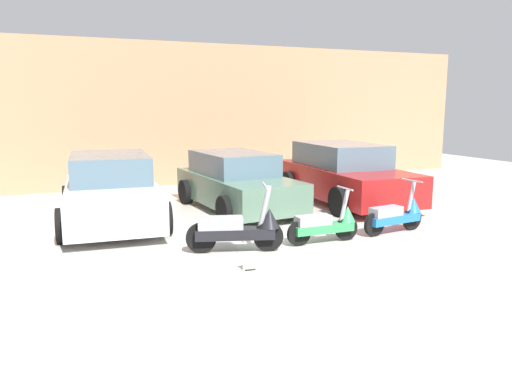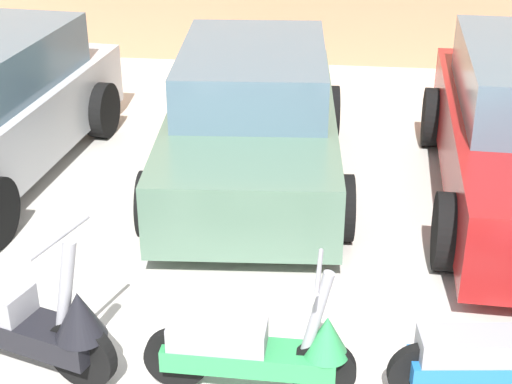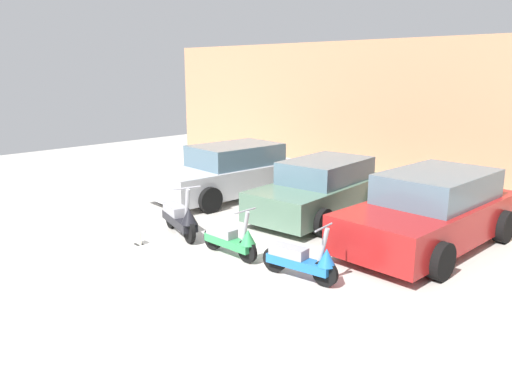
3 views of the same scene
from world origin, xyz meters
The scene contains 9 objects.
ground_plane centered at (0.00, 0.00, 0.00)m, with size 28.00×28.00×0.00m, color beige.
wall_back centered at (0.00, 7.98, 2.07)m, with size 19.60×0.12×4.14m, color tan.
scooter_front_left centered at (-1.04, 0.83, 0.39)m, with size 1.54×0.76×1.11m.
scooter_front_right centered at (0.55, 0.76, 0.34)m, with size 1.36×0.49×0.95m.
scooter_front_center centered at (2.12, 0.85, 0.35)m, with size 1.39×0.50×0.97m.
car_rear_left centered at (-2.69, 3.76, 0.66)m, with size 2.22×4.19×1.38m.
car_rear_center centered at (0.11, 4.02, 0.62)m, with size 2.07×3.93×1.30m.
car_rear_right centered at (2.85, 3.80, 0.68)m, with size 2.16×4.27×1.43m.
placard_near_left_scooter centered at (-1.22, -0.06, 0.11)m, with size 0.20×0.12×0.26m.
Camera 3 is at (6.80, -5.04, 3.31)m, focal length 35.00 mm.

